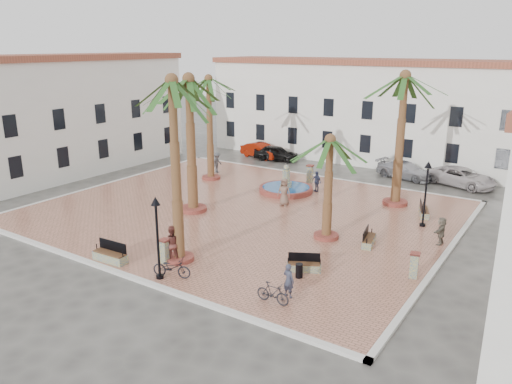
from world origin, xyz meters
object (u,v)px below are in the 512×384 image
Objects in this scene: bollard_se at (165,251)px; car_black at (276,153)px; fountain at (286,188)px; cyclist_a at (289,280)px; car_red at (261,150)px; pedestrian_fountain_b at (317,181)px; pedestrian_east at (441,231)px; palm_nw at (209,90)px; bench_e at (369,240)px; palm_e at (330,153)px; bench_se at (304,266)px; bicycle_b at (273,293)px; lamppost_s at (157,224)px; car_silver at (405,170)px; palm_sw at (189,95)px; palm_ne at (404,91)px; pedestrian_north at (217,162)px; bench_ne at (424,212)px; cyclist_b at (172,243)px; palm_s at (172,99)px; bicycle_a at (172,268)px; pedestrian_fountain_a at (284,192)px; bollard_e at (414,265)px; lamppost_e at (427,183)px; bollard_n at (310,173)px; car_white at (462,177)px; bench_s at (110,256)px; litter_bin at (299,271)px.

car_black is at bearing 108.18° from bollard_se.
cyclist_a is at bearing -59.48° from fountain.
cyclist_a is 0.35× the size of car_red.
pedestrian_east reaches higher than pedestrian_fountain_b.
palm_nw is 4.71× the size of bench_e.
bench_se is at bearing -77.54° from palm_e.
bicycle_b is at bearing -47.88° from pedestrian_fountain_b.
lamppost_s is at bearing -38.92° from pedestrian_east.
palm_e is 1.24× the size of car_silver.
palm_sw is 0.99× the size of palm_ne.
palm_ne is at bearing 11.02° from fountain.
bench_ne is at bearing -98.47° from pedestrian_north.
lamppost_s reaches higher than cyclist_b.
palm_s is 5.10× the size of bench_ne.
bicycle_a is 12.55m from pedestrian_fountain_a.
palm_s reaches higher than fountain.
pedestrian_east is (10.42, -5.53, 0.01)m from pedestrian_fountain_b.
palm_s reaches higher than bicycle_a.
lamppost_e is at bearing 102.48° from bollard_e.
bench_ne is 0.38× the size of car_silver.
bench_e is 23.49m from car_red.
car_silver is (-2.99, 15.85, 0.29)m from bench_e.
palm_nw is 6.70m from pedestrian_north.
bench_ne is at bearing -17.79° from bollard_n.
bollard_se is (8.36, -14.26, -6.57)m from palm_nw.
car_white is at bearing 51.25° from palm_sw.
bench_s is 2.85m from bollard_se.
car_black reaches higher than bench_se.
car_black is at bearing -123.86° from pedestrian_east.
bicycle_a is (-3.88, -8.63, -4.45)m from palm_e.
palm_sw reaches higher than palm_e.
lamppost_e reaches higher than bollard_n.
car_white is (10.27, 6.11, -0.15)m from bollard_n.
cyclist_a is at bearing 7.89° from bench_s.
bollard_se is at bearing -120.36° from palm_s.
palm_sw is at bearing -140.66° from palm_ne.
lamppost_s is (5.19, -8.54, -4.88)m from palm_sw.
car_silver is (5.76, 6.07, -0.19)m from bollard_n.
bench_se is at bearing -132.53° from car_red.
lamppost_e is (8.96, 11.89, -5.40)m from palm_s.
palm_ne is at bearing 67.70° from bollard_se.
palm_sw is 12.18m from bicycle_a.
car_white is (9.22, 23.83, -0.07)m from bollard_se.
palm_sw is at bearing -97.42° from pedestrian_fountain_b.
cyclist_a is at bearing 162.88° from bench_e.
pedestrian_east is (4.01, 9.84, 0.00)m from cyclist_a.
cyclist_a reaches higher than litter_bin.
litter_bin is (8.90, 3.67, 0.05)m from bench_s.
cyclist_b is (-6.15, -2.66, 0.70)m from bench_se.
lamppost_s reaches higher than pedestrian_east.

